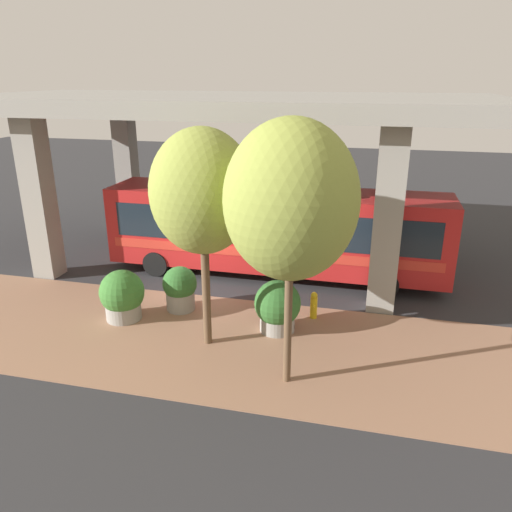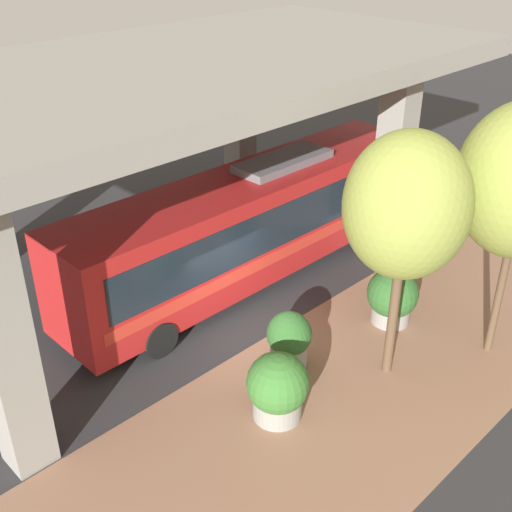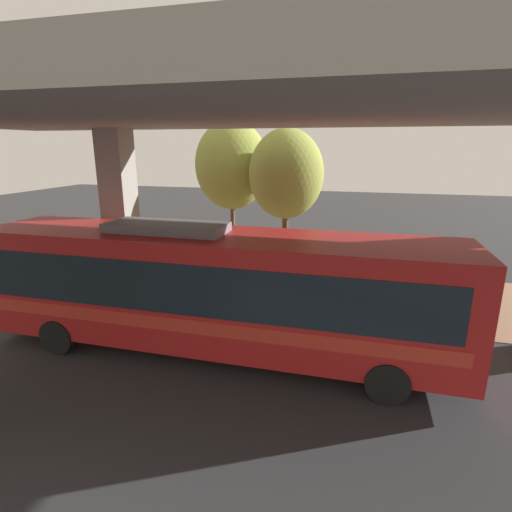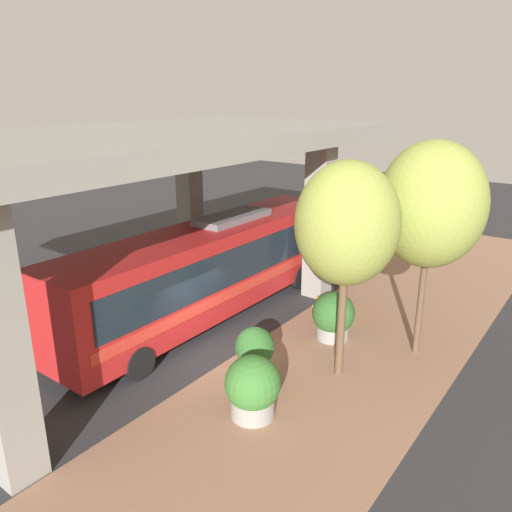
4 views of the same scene
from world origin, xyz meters
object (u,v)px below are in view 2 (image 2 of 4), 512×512
(bus, at_px, (253,220))
(planter_back, at_px, (392,297))
(street_tree_far, at_px, (407,207))
(planter_front, at_px, (289,340))
(planter_middle, at_px, (278,388))
(fire_hydrant, at_px, (379,280))

(bus, bearing_deg, planter_back, -167.50)
(bus, bearing_deg, street_tree_far, 171.47)
(street_tree_far, bearing_deg, bus, -8.53)
(planter_front, bearing_deg, planter_middle, 125.04)
(planter_front, distance_m, street_tree_far, 4.52)
(bus, distance_m, planter_back, 4.76)
(bus, distance_m, street_tree_far, 6.34)
(planter_front, distance_m, planter_back, 3.53)
(bus, height_order, street_tree_far, street_tree_far)
(fire_hydrant, relative_size, planter_back, 0.56)
(bus, height_order, planter_back, bus)
(planter_middle, xyz_separation_m, planter_back, (0.39, -5.01, -0.00))
(planter_front, height_order, planter_back, planter_back)
(fire_hydrant, bearing_deg, planter_back, 138.52)
(planter_front, height_order, street_tree_far, street_tree_far)
(planter_front, xyz_separation_m, planter_back, (-0.69, -3.47, 0.04))
(bus, xyz_separation_m, planter_front, (-3.82, 2.47, -1.18))
(fire_hydrant, distance_m, planter_front, 4.48)
(fire_hydrant, bearing_deg, planter_front, 95.40)
(street_tree_far, bearing_deg, planter_front, 40.26)
(bus, height_order, planter_front, bus)
(bus, relative_size, planter_middle, 7.74)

